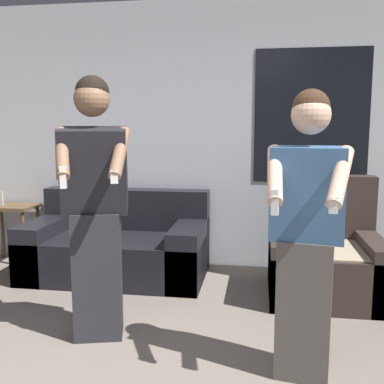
{
  "coord_description": "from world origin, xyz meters",
  "views": [
    {
      "loc": [
        0.71,
        -1.82,
        1.43
      ],
      "look_at": [
        0.3,
        0.87,
        1.05
      ],
      "focal_mm": 42.0,
      "sensor_mm": 36.0,
      "label": 1
    }
  ],
  "objects_px": {
    "couch": "(118,247)",
    "person_left": "(95,208)",
    "armchair": "(324,259)",
    "side_table": "(11,215)",
    "person_right": "(307,235)"
  },
  "relations": [
    {
      "from": "couch",
      "to": "person_left",
      "type": "distance_m",
      "value": 1.47
    },
    {
      "from": "couch",
      "to": "person_left",
      "type": "xyz_separation_m",
      "value": [
        0.28,
        -1.3,
        0.63
      ]
    },
    {
      "from": "armchair",
      "to": "side_table",
      "type": "relative_size",
      "value": 1.3
    },
    {
      "from": "armchair",
      "to": "person_right",
      "type": "relative_size",
      "value": 0.61
    },
    {
      "from": "couch",
      "to": "side_table",
      "type": "distance_m",
      "value": 1.3
    },
    {
      "from": "side_table",
      "to": "couch",
      "type": "bearing_deg",
      "value": -10.62
    },
    {
      "from": "couch",
      "to": "side_table",
      "type": "relative_size",
      "value": 2.2
    },
    {
      "from": "armchair",
      "to": "person_right",
      "type": "bearing_deg",
      "value": -102.25
    },
    {
      "from": "side_table",
      "to": "person_right",
      "type": "height_order",
      "value": "person_right"
    },
    {
      "from": "side_table",
      "to": "armchair",
      "type": "bearing_deg",
      "value": -8.1
    },
    {
      "from": "couch",
      "to": "side_table",
      "type": "xyz_separation_m",
      "value": [
        -1.25,
        0.24,
        0.24
      ]
    },
    {
      "from": "couch",
      "to": "armchair",
      "type": "distance_m",
      "value": 1.93
    },
    {
      "from": "couch",
      "to": "person_left",
      "type": "bearing_deg",
      "value": -77.91
    },
    {
      "from": "person_left",
      "to": "person_right",
      "type": "xyz_separation_m",
      "value": [
        1.35,
        -0.29,
        -0.07
      ]
    },
    {
      "from": "couch",
      "to": "side_table",
      "type": "height_order",
      "value": "couch"
    }
  ]
}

